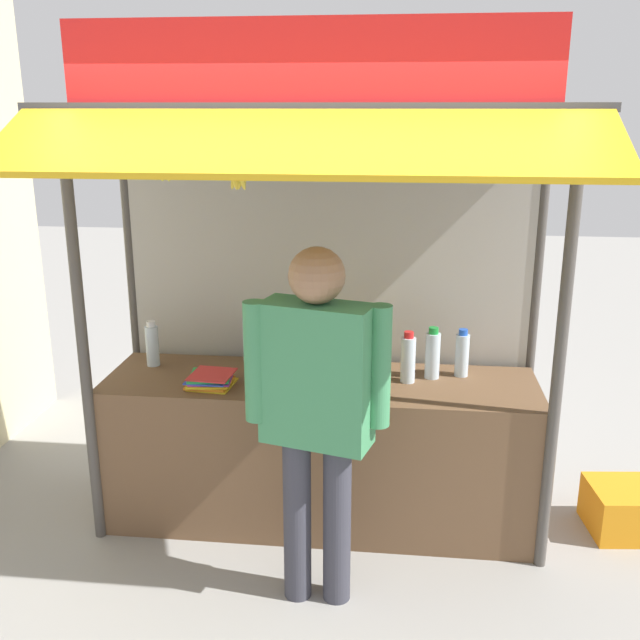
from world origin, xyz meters
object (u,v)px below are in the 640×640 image
(magazine_stack_front_left, at_px, (326,375))
(water_bottle_far_left, at_px, (250,339))
(banana_bunch_inner_right, at_px, (166,166))
(water_bottle_back_right, at_px, (433,354))
(vendor_person, at_px, (317,398))
(water_bottle_front_right, at_px, (408,359))
(magazine_stack_center, at_px, (211,379))
(banana_bunch_rightmost, at_px, (239,171))
(water_bottle_mid_left, at_px, (462,354))
(water_bottle_far_right, at_px, (152,345))
(plastic_crate, at_px, (623,509))

(magazine_stack_front_left, bearing_deg, water_bottle_far_left, 151.73)
(banana_bunch_inner_right, bearing_deg, water_bottle_far_left, 73.01)
(water_bottle_back_right, bearing_deg, water_bottle_far_left, 171.44)
(banana_bunch_inner_right, xyz_separation_m, vendor_person, (0.74, -0.29, -1.00))
(water_bottle_front_right, relative_size, banana_bunch_inner_right, 1.31)
(magazine_stack_front_left, relative_size, banana_bunch_inner_right, 1.26)
(water_bottle_far_left, bearing_deg, magazine_stack_front_left, -28.27)
(magazine_stack_center, xyz_separation_m, banana_bunch_rightmost, (0.26, -0.30, 1.15))
(water_bottle_mid_left, height_order, banana_bunch_inner_right, banana_bunch_inner_right)
(water_bottle_front_right, bearing_deg, water_bottle_mid_left, 23.33)
(water_bottle_far_right, height_order, banana_bunch_inner_right, banana_bunch_inner_right)
(banana_bunch_inner_right, height_order, plastic_crate, banana_bunch_inner_right)
(water_bottle_front_right, xyz_separation_m, magazine_stack_center, (-1.07, -0.17, -0.10))
(magazine_stack_center, relative_size, plastic_crate, 0.70)
(magazine_stack_front_left, xyz_separation_m, vendor_person, (0.04, -0.74, 0.17))
(banana_bunch_rightmost, relative_size, vendor_person, 0.15)
(water_bottle_mid_left, bearing_deg, water_bottle_far_right, -179.04)
(plastic_crate, bearing_deg, magazine_stack_front_left, -179.05)
(water_bottle_back_right, relative_size, banana_bunch_inner_right, 1.34)
(water_bottle_front_right, height_order, banana_bunch_inner_right, banana_bunch_inner_right)
(magazine_stack_front_left, distance_m, plastic_crate, 1.85)
(magazine_stack_center, distance_m, banana_bunch_rightmost, 1.21)
(water_bottle_back_right, height_order, magazine_stack_front_left, water_bottle_back_right)
(magazine_stack_center, relative_size, magazine_stack_front_left, 0.95)
(banana_bunch_rightmost, bearing_deg, water_bottle_mid_left, 28.52)
(water_bottle_far_right, distance_m, banana_bunch_rightmost, 1.38)
(water_bottle_back_right, height_order, water_bottle_mid_left, water_bottle_back_right)
(magazine_stack_center, xyz_separation_m, vendor_person, (0.65, -0.59, 0.16))
(water_bottle_mid_left, xyz_separation_m, magazine_stack_center, (-1.37, -0.30, -0.09))
(water_bottle_back_right, relative_size, water_bottle_far_right, 1.09)
(water_bottle_far_right, relative_size, magazine_stack_center, 1.02)
(water_bottle_mid_left, bearing_deg, vendor_person, -128.84)
(water_bottle_back_right, distance_m, vendor_person, 1.01)
(water_bottle_back_right, distance_m, magazine_stack_front_left, 0.61)
(magazine_stack_center, bearing_deg, water_bottle_front_right, 9.25)
(water_bottle_back_right, xyz_separation_m, banana_bunch_rightmost, (-0.95, -0.55, 1.04))
(water_bottle_far_right, bearing_deg, plastic_crate, -1.94)
(water_bottle_mid_left, height_order, vendor_person, vendor_person)
(water_bottle_mid_left, bearing_deg, magazine_stack_center, -167.48)
(water_bottle_front_right, xyz_separation_m, magazine_stack_front_left, (-0.45, -0.02, -0.11))
(magazine_stack_front_left, bearing_deg, water_bottle_front_right, 2.51)
(water_bottle_mid_left, bearing_deg, banana_bunch_inner_right, -157.44)
(water_bottle_far_right, xyz_separation_m, magazine_stack_front_left, (1.03, -0.12, -0.10))
(banana_bunch_inner_right, bearing_deg, water_bottle_mid_left, 22.56)
(banana_bunch_inner_right, bearing_deg, water_bottle_front_right, 22.35)
(magazine_stack_front_left, height_order, banana_bunch_inner_right, banana_bunch_inner_right)
(water_bottle_mid_left, xyz_separation_m, vendor_person, (-0.72, -0.89, 0.07))
(water_bottle_back_right, xyz_separation_m, water_bottle_mid_left, (0.17, 0.05, -0.01))
(magazine_stack_front_left, bearing_deg, water_bottle_mid_left, 11.26)
(water_bottle_back_right, xyz_separation_m, water_bottle_far_right, (-1.62, 0.02, -0.01))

